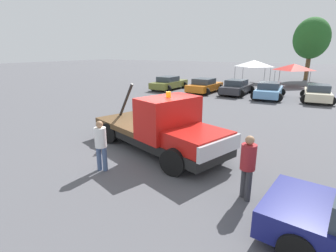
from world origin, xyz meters
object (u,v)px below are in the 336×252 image
at_px(tow_truck, 163,129).
at_px(canopy_tent_red, 294,67).
at_px(parked_car_skyblue, 269,90).
at_px(parked_car_cream, 317,93).
at_px(parked_car_olive, 169,83).
at_px(parked_car_orange, 205,86).
at_px(person_at_hood, 101,142).
at_px(tree_left, 311,38).
at_px(parked_car_charcoal, 237,87).
at_px(person_near_truck, 248,163).
at_px(traffic_cone, 178,121).
at_px(canopy_tent_white, 254,63).

xyz_separation_m(tow_truck, canopy_tent_red, (1.79, 23.75, 1.16)).
relative_size(parked_car_skyblue, parked_car_cream, 1.05).
distance_m(parked_car_olive, parked_car_orange, 3.90).
bearing_deg(person_at_hood, parked_car_cream, -33.91).
height_order(parked_car_skyblue, parked_car_cream, same).
distance_m(tow_truck, parked_car_orange, 15.48).
bearing_deg(tree_left, tow_truck, -94.63).
distance_m(tow_truck, parked_car_cream, 15.84).
xyz_separation_m(tow_truck, tree_left, (2.57, 31.78, 4.36)).
xyz_separation_m(person_at_hood, parked_car_charcoal, (-0.92, 17.67, -0.33)).
relative_size(person_near_truck, canopy_tent_red, 0.54).
xyz_separation_m(parked_car_orange, traffic_cone, (3.38, -11.17, -0.39)).
distance_m(canopy_tent_white, traffic_cone, 21.46).
bearing_deg(tow_truck, parked_car_orange, 125.17).
distance_m(person_near_truck, canopy_tent_white, 27.40).
xyz_separation_m(parked_car_charcoal, parked_car_cream, (6.38, -0.07, -0.00)).
height_order(person_at_hood, parked_car_skyblue, person_at_hood).
height_order(tow_truck, parked_car_charcoal, tow_truck).
relative_size(parked_car_orange, tree_left, 0.57).
relative_size(tow_truck, canopy_tent_white, 1.88).
bearing_deg(parked_car_cream, traffic_cone, 147.47).
xyz_separation_m(person_near_truck, canopy_tent_red, (-1.88, 25.47, 1.08)).
xyz_separation_m(canopy_tent_red, tree_left, (0.78, 8.03, 3.20)).
relative_size(parked_car_orange, parked_car_charcoal, 1.00).
bearing_deg(parked_car_olive, tow_truck, -149.39).
relative_size(tow_truck, parked_car_charcoal, 1.46).
distance_m(parked_car_charcoal, parked_car_cream, 6.38).
relative_size(person_at_hood, parked_car_skyblue, 0.37).
xyz_separation_m(parked_car_skyblue, canopy_tent_white, (-3.87, 10.17, 1.69)).
height_order(person_near_truck, parked_car_olive, person_near_truck).
bearing_deg(person_near_truck, parked_car_orange, -110.76).
distance_m(person_at_hood, canopy_tent_red, 26.35).
bearing_deg(parked_car_charcoal, person_at_hood, -176.34).
distance_m(canopy_tent_red, tree_left, 8.68).
relative_size(parked_car_skyblue, canopy_tent_red, 1.41).
distance_m(parked_car_olive, canopy_tent_red, 13.83).
bearing_deg(tow_truck, parked_car_charcoal, 114.17).
relative_size(parked_car_olive, parked_car_charcoal, 1.06).
bearing_deg(parked_car_olive, parked_car_skyblue, -89.83).
bearing_deg(person_at_hood, parked_car_charcoal, -13.70).
xyz_separation_m(canopy_tent_white, tree_left, (5.35, 6.89, 2.97)).
relative_size(parked_car_skyblue, canopy_tent_white, 1.32).
height_order(canopy_tent_white, tree_left, tree_left).
xyz_separation_m(tow_truck, person_at_hood, (-0.87, -2.44, 0.04)).
xyz_separation_m(parked_car_cream, canopy_tent_red, (-2.80, 8.59, 1.46)).
relative_size(parked_car_cream, traffic_cone, 7.99).
relative_size(person_near_truck, tree_left, 0.22).
height_order(tow_truck, person_at_hood, tow_truck).
bearing_deg(parked_car_cream, parked_car_orange, 87.08).
bearing_deg(parked_car_orange, tree_left, -20.89).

